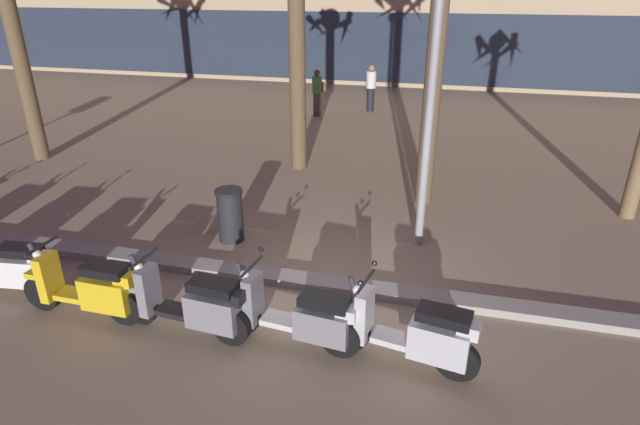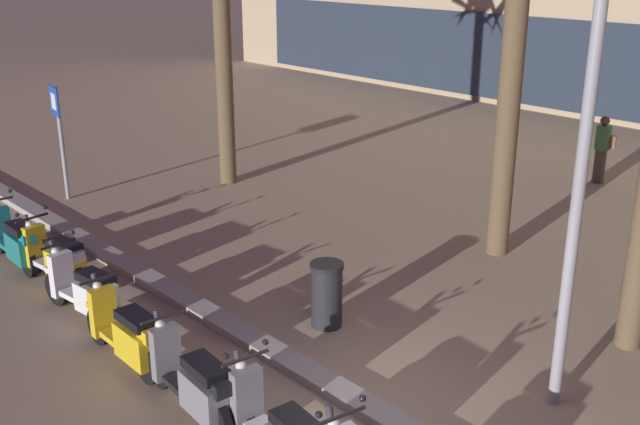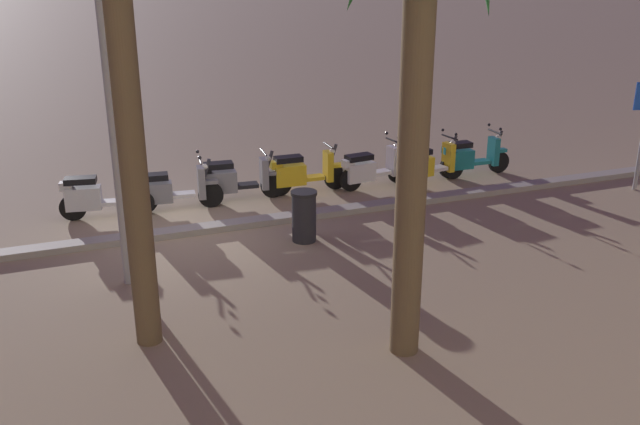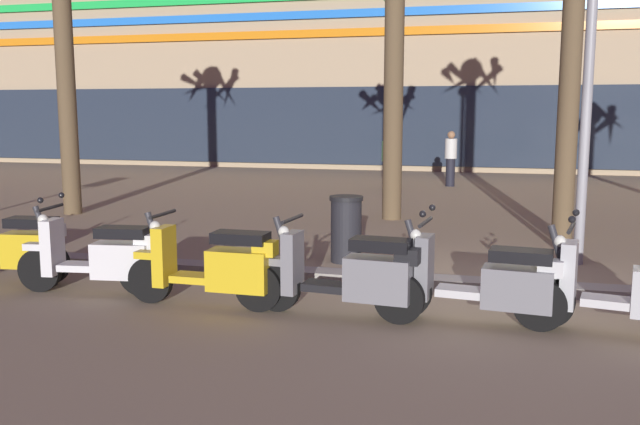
% 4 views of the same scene
% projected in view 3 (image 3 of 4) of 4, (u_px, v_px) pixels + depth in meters
% --- Properties ---
extents(ground_plane, '(200.00, 200.00, 0.00)m').
position_uv_depth(ground_plane, '(188.00, 234.00, 13.12)').
color(ground_plane, '#9E896B').
extents(curb_strip, '(60.00, 0.36, 0.12)m').
position_uv_depth(curb_strip, '(188.00, 231.00, 13.11)').
color(curb_strip, gray).
rests_on(curb_strip, ground).
extents(scooter_teal_mid_centre, '(1.86, 0.56, 1.17)m').
position_uv_depth(scooter_teal_mid_centre, '(469.00, 157.00, 16.45)').
color(scooter_teal_mid_centre, black).
rests_on(scooter_teal_mid_centre, ground).
extents(scooter_yellow_tail_end, '(1.77, 0.59, 1.17)m').
position_uv_depth(scooter_yellow_tail_end, '(428.00, 164.00, 15.90)').
color(scooter_yellow_tail_end, black).
rests_on(scooter_yellow_tail_end, ground).
extents(scooter_white_mid_rear, '(1.78, 0.59, 1.17)m').
position_uv_depth(scooter_white_mid_rear, '(370.00, 169.00, 15.61)').
color(scooter_white_mid_rear, black).
rests_on(scooter_white_mid_rear, ground).
extents(scooter_yellow_far_back, '(1.82, 0.56, 1.04)m').
position_uv_depth(scooter_yellow_far_back, '(302.00, 173.00, 15.26)').
color(scooter_yellow_far_back, black).
rests_on(scooter_yellow_far_back, ground).
extents(scooter_grey_last_in_row, '(1.87, 0.56, 1.04)m').
position_uv_depth(scooter_grey_last_in_row, '(234.00, 180.00, 14.76)').
color(scooter_grey_last_in_row, black).
rests_on(scooter_grey_last_in_row, ground).
extents(scooter_grey_lead_nearest, '(1.86, 0.58, 1.17)m').
position_uv_depth(scooter_grey_lead_nearest, '(170.00, 190.00, 14.19)').
color(scooter_grey_lead_nearest, black).
rests_on(scooter_grey_lead_nearest, ground).
extents(scooter_silver_gap_after_mid, '(1.82, 0.66, 1.17)m').
position_uv_depth(scooter_silver_gap_after_mid, '(98.00, 196.00, 13.75)').
color(scooter_silver_gap_after_mid, black).
rests_on(scooter_silver_gap_after_mid, ground).
extents(palm_tree_near_sign, '(2.24, 2.17, 5.65)m').
position_uv_depth(palm_tree_near_sign, '(419.00, 29.00, 7.84)').
color(palm_tree_near_sign, brown).
rests_on(palm_tree_near_sign, ground).
extents(litter_bin, '(0.48, 0.48, 0.95)m').
position_uv_depth(litter_bin, '(304.00, 216.00, 12.65)').
color(litter_bin, '#232328').
rests_on(litter_bin, ground).
extents(street_lamp, '(0.36, 0.36, 6.27)m').
position_uv_depth(street_lamp, '(103.00, 35.00, 9.83)').
color(street_lamp, '#939399').
rests_on(street_lamp, ground).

